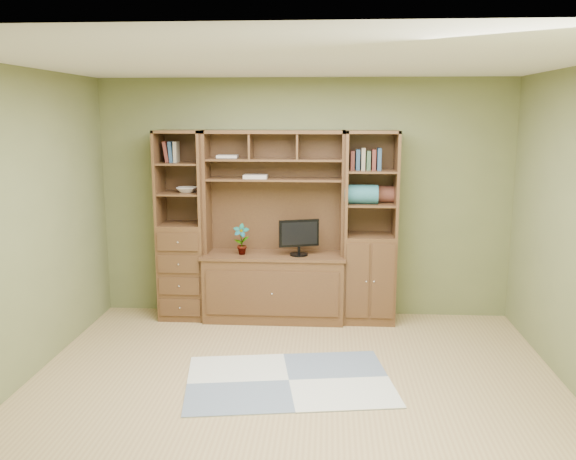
# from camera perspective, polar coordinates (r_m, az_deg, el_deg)

# --- Properties ---
(room) EXTENTS (4.60, 4.10, 2.64)m
(room) POSITION_cam_1_polar(r_m,az_deg,el_deg) (4.73, 0.54, -0.36)
(room) COLOR tan
(room) RESTS_ON ground
(center_hutch) EXTENTS (1.54, 0.53, 2.05)m
(center_hutch) POSITION_cam_1_polar(r_m,az_deg,el_deg) (6.51, -1.34, 0.26)
(center_hutch) COLOR #51321C
(center_hutch) RESTS_ON ground
(left_tower) EXTENTS (0.50, 0.45, 2.05)m
(left_tower) POSITION_cam_1_polar(r_m,az_deg,el_deg) (6.71, -9.84, 0.42)
(left_tower) COLOR #51321C
(left_tower) RESTS_ON ground
(right_tower) EXTENTS (0.55, 0.45, 2.05)m
(right_tower) POSITION_cam_1_polar(r_m,az_deg,el_deg) (6.54, 7.68, 0.21)
(right_tower) COLOR #51321C
(right_tower) RESTS_ON ground
(rug) EXTENTS (1.86, 1.39, 0.01)m
(rug) POSITION_cam_1_polar(r_m,az_deg,el_deg) (5.29, 0.08, -13.91)
(rug) COLOR #A2A7A8
(rug) RESTS_ON ground
(monitor) EXTENTS (0.47, 0.32, 0.53)m
(monitor) POSITION_cam_1_polar(r_m,az_deg,el_deg) (6.46, 1.03, -0.08)
(monitor) COLOR black
(monitor) RESTS_ON center_hutch
(orchid) EXTENTS (0.17, 0.12, 0.33)m
(orchid) POSITION_cam_1_polar(r_m,az_deg,el_deg) (6.54, -4.40, -0.88)
(orchid) COLOR #965432
(orchid) RESTS_ON center_hutch
(magazines) EXTENTS (0.25, 0.18, 0.04)m
(magazines) POSITION_cam_1_polar(r_m,az_deg,el_deg) (6.54, -3.05, 5.04)
(magazines) COLOR #C1B2A4
(magazines) RESTS_ON center_hutch
(bowl) EXTENTS (0.22, 0.22, 0.05)m
(bowl) POSITION_cam_1_polar(r_m,az_deg,el_deg) (6.64, -9.44, 3.74)
(bowl) COLOR silver
(bowl) RESTS_ON left_tower
(blanket_teal) EXTENTS (0.35, 0.20, 0.20)m
(blanket_teal) POSITION_cam_1_polar(r_m,az_deg,el_deg) (6.42, 6.86, 3.34)
(blanket_teal) COLOR #29656D
(blanket_teal) RESTS_ON right_tower
(blanket_red) EXTENTS (0.31, 0.17, 0.17)m
(blanket_red) POSITION_cam_1_polar(r_m,az_deg,el_deg) (6.57, 8.95, 3.34)
(blanket_red) COLOR brown
(blanket_red) RESTS_ON right_tower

